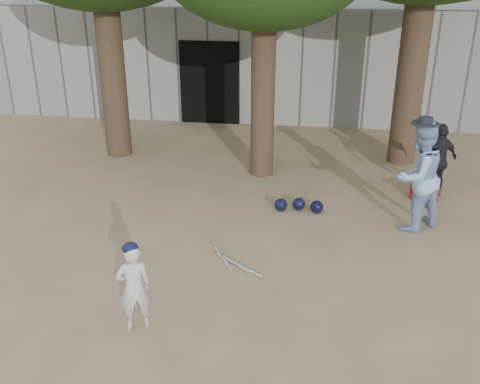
% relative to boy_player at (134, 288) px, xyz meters
% --- Properties ---
extents(ground, '(70.00, 70.00, 0.00)m').
position_rel_boy_player_xyz_m(ground, '(0.37, 1.13, -0.57)').
color(ground, '#937C5E').
rests_on(ground, ground).
extents(boy_player, '(0.49, 0.43, 1.14)m').
position_rel_boy_player_xyz_m(boy_player, '(0.00, 0.00, 0.00)').
color(boy_player, silver).
rests_on(boy_player, ground).
extents(spectator_blue, '(1.13, 1.10, 1.84)m').
position_rel_boy_player_xyz_m(spectator_blue, '(3.72, 3.23, 0.35)').
color(spectator_blue, '#91AEE1').
rests_on(spectator_blue, ground).
extents(spectator_dark, '(0.89, 0.75, 1.42)m').
position_rel_boy_player_xyz_m(spectator_dark, '(4.34, 4.65, 0.14)').
color(spectator_dark, black).
rests_on(spectator_dark, ground).
extents(red_bag, '(0.51, 0.45, 0.30)m').
position_rel_boy_player_xyz_m(red_bag, '(4.12, 4.40, -0.42)').
color(red_bag, '#A42515').
rests_on(red_bag, ground).
extents(back_building, '(16.00, 5.24, 3.00)m').
position_rel_boy_player_xyz_m(back_building, '(0.37, 11.46, 0.93)').
color(back_building, gray).
rests_on(back_building, ground).
extents(helmet_row, '(0.87, 0.31, 0.23)m').
position_rel_boy_player_xyz_m(helmet_row, '(1.82, 3.59, -0.45)').
color(helmet_row, black).
rests_on(helmet_row, ground).
extents(bat_pile, '(0.87, 0.81, 0.06)m').
position_rel_boy_player_xyz_m(bat_pile, '(0.94, 1.62, -0.54)').
color(bat_pile, silver).
rests_on(bat_pile, ground).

